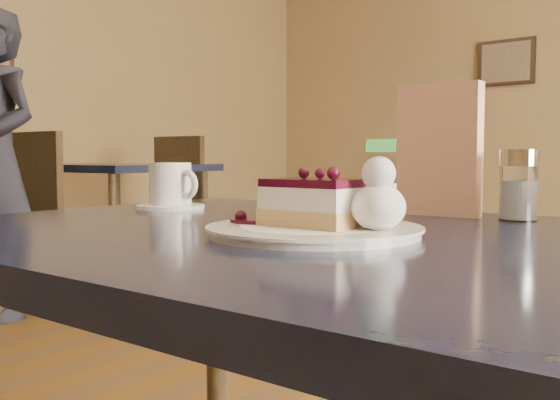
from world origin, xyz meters
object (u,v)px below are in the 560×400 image
Objects in this scene: coffee_set at (171,188)px; bg_table_far_left at (117,278)px; main_table at (335,290)px; dessert_plate at (314,231)px; cheesecake_slice at (314,203)px.

bg_table_far_left is at bearing 146.01° from coffee_set.
main_table is at bearing -33.98° from bg_table_far_left.
main_table is 0.10m from dessert_plate.
coffee_set is at bearing -36.80° from bg_table_far_left.
cheesecake_slice is 0.06× the size of bg_table_far_left.
coffee_set reaches higher than dessert_plate.
cheesecake_slice is at bearing -19.14° from coffee_set.
bg_table_far_left is at bearing 147.38° from main_table.
cheesecake_slice reaches higher than dessert_plate.
dessert_plate is 0.49m from coffee_set.
bg_table_far_left is (-2.91, 1.81, -0.70)m from dessert_plate.
coffee_set reaches higher than main_table.
bg_table_far_left is (-2.91, 1.76, -0.61)m from main_table.
bg_table_far_left is at bearing 146.66° from cheesecake_slice.
dessert_plate is at bearing -90.00° from main_table.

